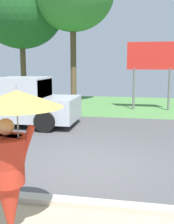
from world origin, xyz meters
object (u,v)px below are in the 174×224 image
Objects in this scene: roadside_billboard at (152,61)px; tree_left_far at (21,9)px; pickup_truck at (13,103)px; monk_pedestrian at (11,157)px.

tree_left_far is at bearing 163.61° from roadside_billboard.
pickup_truck is 0.63× the size of tree_left_far.
tree_left_far is at bearing 111.07° from pickup_truck.
roadside_billboard is 9.06m from tree_left_far.
roadside_billboard is (2.25, 11.60, 1.37)m from monk_pedestrian.
roadside_billboard is (5.53, 4.70, 1.68)m from pickup_truck.
monk_pedestrian reaches higher than pickup_truck.
roadside_billboard is at bearing -16.39° from tree_left_far.
roadside_billboard reaches higher than monk_pedestrian.
tree_left_far reaches higher than roadside_billboard.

